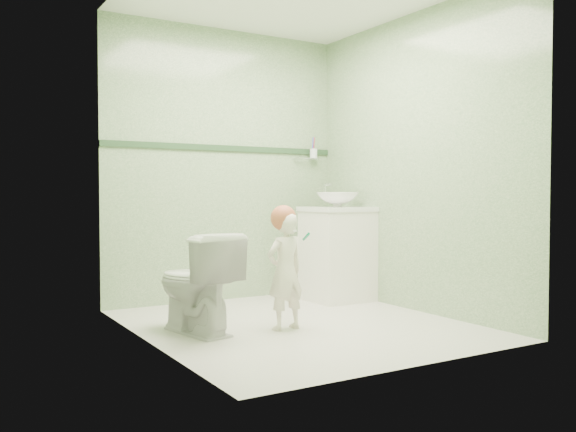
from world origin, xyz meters
TOP-DOWN VIEW (x-y plane):
  - ground at (0.00, 0.00)m, footprint 2.50×2.50m
  - room_shell at (0.00, 0.00)m, footprint 2.50×2.54m
  - trim_stripe at (0.00, 1.24)m, footprint 2.20×0.02m
  - vanity at (0.84, 0.70)m, footprint 0.52×0.50m
  - counter at (0.84, 0.70)m, footprint 0.54×0.52m
  - basin at (0.84, 0.70)m, footprint 0.37×0.37m
  - faucet at (0.84, 0.89)m, footprint 0.03×0.13m
  - cup_holder at (0.89, 1.18)m, footprint 0.26×0.07m
  - toilet at (-0.74, 0.13)m, footprint 0.51×0.73m
  - toddler at (-0.16, -0.09)m, footprint 0.32×0.23m
  - hair_cap at (-0.16, -0.06)m, footprint 0.18×0.18m
  - teal_toothbrush at (-0.07, -0.20)m, footprint 0.11×0.14m

SIDE VIEW (x-z plane):
  - ground at x=0.00m, z-range 0.00..0.00m
  - toilet at x=-0.74m, z-range 0.00..0.68m
  - vanity at x=0.84m, z-range 0.00..0.80m
  - toddler at x=-0.16m, z-range 0.00..0.81m
  - teal_toothbrush at x=-0.07m, z-range 0.61..0.70m
  - hair_cap at x=-0.16m, z-range 0.69..0.87m
  - counter at x=0.84m, z-range 0.79..0.83m
  - basin at x=0.84m, z-range 0.83..0.96m
  - faucet at x=0.84m, z-range 0.88..1.06m
  - room_shell at x=0.00m, z-range 0.00..2.40m
  - cup_holder at x=0.89m, z-range 1.22..1.43m
  - trim_stripe at x=0.00m, z-range 1.33..1.38m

